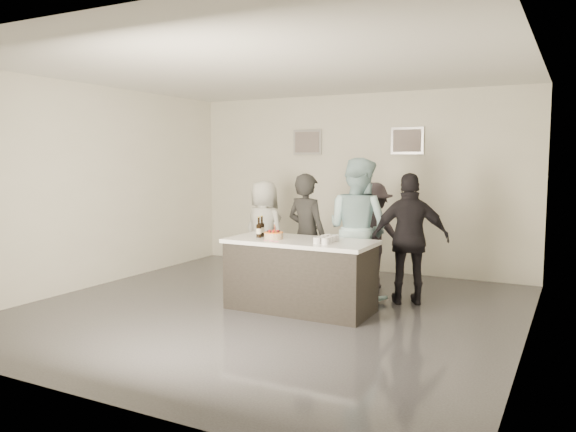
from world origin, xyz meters
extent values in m
plane|color=#3D3D42|center=(0.00, 0.00, 0.00)|extent=(6.00, 6.00, 0.00)
plane|color=white|center=(0.00, 0.00, 3.00)|extent=(6.00, 6.00, 0.00)
cube|color=silver|center=(0.00, 3.00, 1.50)|extent=(6.00, 0.04, 3.00)
cube|color=silver|center=(0.00, -3.00, 1.50)|extent=(6.00, 0.04, 3.00)
cube|color=silver|center=(-3.00, 0.00, 1.50)|extent=(0.04, 6.00, 3.00)
cube|color=silver|center=(3.00, 0.00, 1.50)|extent=(0.04, 6.00, 3.00)
cube|color=#B2B2B7|center=(-0.90, 2.97, 2.20)|extent=(0.54, 0.04, 0.44)
cube|color=#B2B2B7|center=(0.90, 2.97, 2.20)|extent=(0.54, 0.04, 0.44)
cube|color=white|center=(0.35, 0.16, 0.45)|extent=(1.86, 0.86, 0.90)
cylinder|color=orange|center=(0.02, 0.06, 0.94)|extent=(0.24, 0.24, 0.08)
cylinder|color=black|center=(-0.23, 0.20, 1.03)|extent=(0.07, 0.07, 0.26)
cylinder|color=black|center=(-0.20, 0.07, 1.03)|extent=(0.07, 0.07, 0.26)
cube|color=#C78012|center=(0.73, 0.10, 0.94)|extent=(0.19, 0.40, 0.08)
cube|color=pink|center=(0.11, -0.13, 0.90)|extent=(0.24, 0.08, 0.01)
imported|color=black|center=(0.09, 0.88, 0.85)|extent=(0.70, 0.54, 1.71)
imported|color=#A1CAD2|center=(0.77, 1.07, 0.96)|extent=(1.10, 0.96, 1.92)
imported|color=silver|center=(-0.94, 1.49, 0.79)|extent=(0.86, 0.66, 1.57)
imported|color=black|center=(1.49, 1.12, 0.86)|extent=(1.10, 0.78, 1.73)
imported|color=#2E282F|center=(0.73, 1.78, 0.78)|extent=(1.11, 0.79, 1.56)
camera|label=1|loc=(3.44, -6.07, 1.91)|focal=35.00mm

